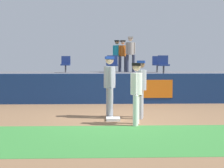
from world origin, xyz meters
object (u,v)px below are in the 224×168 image
(seat_front_right, at_px, (163,63))
(player_fielder_home, at_px, (137,89))
(seat_front_center, at_px, (112,63))
(seat_back_left, at_px, (66,63))
(first_base, at_px, (113,119))
(seat_back_right, at_px, (157,63))
(player_runner_visitor, at_px, (141,85))
(spectator_capped, at_px, (123,54))
(player_coach_visitor, at_px, (110,82))
(seat_back_center, at_px, (111,63))
(spectator_casual, at_px, (130,52))
(spectator_hooded, at_px, (117,54))

(seat_front_right, bearing_deg, player_fielder_home, -107.95)
(seat_front_center, distance_m, seat_back_left, 2.94)
(first_base, xyz_separation_m, seat_back_right, (2.50, 6.89, 1.59))
(player_runner_visitor, distance_m, seat_back_left, 7.24)
(seat_front_center, distance_m, spectator_capped, 2.91)
(player_fielder_home, relative_size, player_coach_visitor, 0.90)
(seat_front_right, relative_size, seat_back_center, 1.00)
(player_runner_visitor, xyz_separation_m, seat_back_right, (1.64, 6.54, 0.62))
(spectator_casual, bearing_deg, spectator_capped, -45.45)
(spectator_casual, bearing_deg, seat_back_right, 153.84)
(seat_front_right, xyz_separation_m, spectator_hooded, (-1.98, 2.89, 0.52))
(player_runner_visitor, distance_m, seat_back_center, 6.61)
(seat_back_center, distance_m, spectator_hooded, 1.26)
(spectator_casual, bearing_deg, seat_back_center, 28.89)
(player_fielder_home, height_order, spectator_capped, spectator_capped)
(player_coach_visitor, distance_m, seat_back_left, 6.78)
(first_base, height_order, seat_back_left, seat_back_left)
(player_runner_visitor, height_order, seat_front_center, seat_front_center)
(seat_back_right, xyz_separation_m, spectator_casual, (-1.31, 0.61, 0.61))
(spectator_capped, bearing_deg, seat_back_center, 37.07)
(player_fielder_home, relative_size, seat_back_center, 2.01)
(seat_back_right, bearing_deg, seat_front_center, -142.52)
(first_base, bearing_deg, spectator_hooded, 86.44)
(seat_back_right, bearing_deg, seat_back_center, 180.00)
(seat_back_right, bearing_deg, player_coach_visitor, -111.94)
(seat_back_left, height_order, spectator_hooded, spectator_hooded)
(player_fielder_home, relative_size, seat_front_right, 2.01)
(first_base, bearing_deg, seat_back_center, 89.00)
(seat_front_right, xyz_separation_m, spectator_capped, (-1.67, 2.79, 0.52))
(player_fielder_home, xyz_separation_m, spectator_capped, (0.19, 8.52, 1.18))
(spectator_hooded, relative_size, spectator_capped, 1.00)
(seat_back_right, height_order, seat_back_left, same)
(first_base, relative_size, seat_back_center, 0.48)
(spectator_capped, bearing_deg, first_base, 65.99)
(seat_back_left, distance_m, spectator_capped, 3.18)
(first_base, bearing_deg, seat_front_center, 88.31)
(seat_back_left, xyz_separation_m, seat_back_center, (2.29, -0.00, -0.00))
(player_coach_visitor, xyz_separation_m, seat_back_right, (2.59, 6.43, 0.54))
(seat_back_left, bearing_deg, player_fielder_home, -69.72)
(first_base, height_order, player_fielder_home, player_fielder_home)
(player_fielder_home, height_order, seat_back_right, seat_back_right)
(seat_back_left, height_order, seat_back_center, same)
(spectator_hooded, distance_m, spectator_capped, 0.32)
(player_fielder_home, height_order, seat_front_center, seat_front_center)
(seat_back_right, bearing_deg, spectator_hooded, 151.51)
(seat_back_right, bearing_deg, spectator_capped, 149.77)
(seat_back_right, relative_size, spectator_hooded, 0.49)
(player_runner_visitor, distance_m, seat_back_right, 6.77)
(spectator_casual, bearing_deg, seat_back_left, 9.29)
(player_runner_visitor, relative_size, player_coach_visitor, 0.93)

